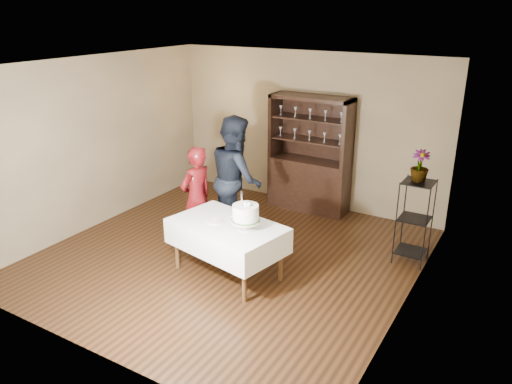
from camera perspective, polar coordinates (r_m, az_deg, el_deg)
floor at (r=7.28m, az=-3.09°, el=-7.32°), size 5.00×5.00×0.00m
ceiling at (r=6.47m, az=-3.56°, el=14.30°), size 5.00×5.00×0.00m
back_wall at (r=8.86m, az=5.78°, el=7.09°), size 5.00×0.02×2.70m
wall_left at (r=8.36m, az=-17.76°, el=5.38°), size 0.02×5.00×2.70m
wall_right at (r=5.82m, az=17.63°, el=-1.13°), size 0.02×5.00×2.70m
china_hutch at (r=8.75m, az=6.12°, el=2.23°), size 1.40×0.48×2.00m
plant_etagere at (r=7.21m, az=17.66°, el=-2.90°), size 0.42×0.42×1.20m
cake_table at (r=6.58m, az=-3.32°, el=-5.03°), size 1.63×1.19×0.74m
woman at (r=7.28m, az=-6.81°, el=-0.72°), size 0.47×0.62×1.55m
man at (r=7.53m, az=-2.28°, el=1.60°), size 1.17×1.17×1.91m
cake at (r=6.26m, az=-1.20°, el=-2.56°), size 0.37×0.37×0.51m
plate_near at (r=6.56m, az=-4.72°, el=-3.38°), size 0.27×0.27×0.01m
plate_far at (r=6.74m, az=-2.30°, el=-2.65°), size 0.22×0.22×0.01m
potted_plant at (r=6.99m, az=18.22°, el=2.87°), size 0.29×0.29×0.42m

